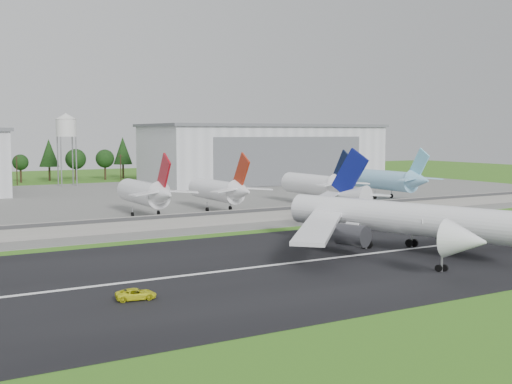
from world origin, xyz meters
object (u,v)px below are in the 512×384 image
parked_jet_red_a (147,193)px  main_airliner (397,225)px  ground_vehicle (136,294)px  parked_jet_skyblue (386,180)px  parked_jet_red_b (221,190)px  parked_jet_navy (318,184)px

parked_jet_red_a → main_airliner: bearing=-70.9°
main_airliner → ground_vehicle: size_ratio=10.97×
main_airliner → parked_jet_skyblue: 93.86m
parked_jet_red_b → parked_jet_skyblue: bearing=4.6°
parked_jet_red_b → parked_jet_navy: parked_jet_navy is taller
parked_jet_navy → parked_jet_red_a: bearing=-180.0°
ground_vehicle → parked_jet_navy: (82.06, 76.36, 5.56)m
ground_vehicle → parked_jet_skyblue: (112.63, 81.37, 5.59)m
main_airliner → parked_jet_skyblue: size_ratio=1.55×
main_airliner → parked_jet_skyblue: bearing=-148.9°
main_airliner → parked_jet_red_b: main_airliner is taller
ground_vehicle → parked_jet_skyblue: size_ratio=0.14×
parked_jet_navy → parked_jet_skyblue: parked_jet_skyblue is taller
parked_jet_navy → parked_jet_skyblue: (30.58, 5.01, 0.02)m
ground_vehicle → parked_jet_red_a: size_ratio=0.17×
main_airliner → ground_vehicle: 53.44m
parked_jet_red_a → parked_jet_red_b: (20.92, -0.03, -0.19)m
ground_vehicle → parked_jet_navy: bearing=-37.9°
ground_vehicle → parked_jet_navy: size_ratio=0.17×
ground_vehicle → parked_jet_red_a: 81.97m
parked_jet_red_b → parked_jet_navy: bearing=0.1°
parked_jet_skyblue → parked_jet_red_a: bearing=-176.6°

